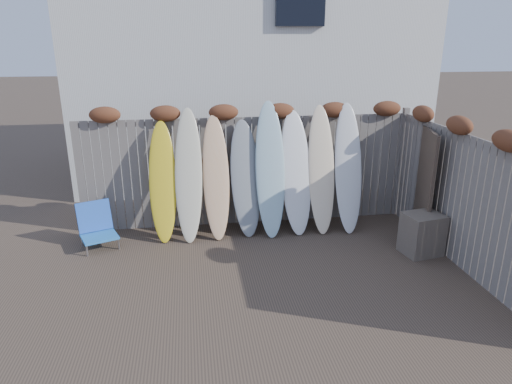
{
  "coord_description": "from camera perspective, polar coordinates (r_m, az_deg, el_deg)",
  "views": [
    {
      "loc": [
        -1.0,
        -5.6,
        3.32
      ],
      "look_at": [
        0.0,
        1.2,
        1.0
      ],
      "focal_mm": 32.0,
      "sensor_mm": 36.0,
      "label": 1
    }
  ],
  "objects": [
    {
      "name": "beach_chair",
      "position": [
        8.08,
        -19.27,
        -4.08
      ],
      "size": [
        0.73,
        0.75,
        0.74
      ],
      "color": "#297CD0",
      "rests_on": "ground"
    },
    {
      "name": "wooden_crate",
      "position": [
        7.83,
        20.04,
        -4.95
      ],
      "size": [
        0.66,
        0.58,
        0.67
      ],
      "primitive_type": "cube",
      "rotation": [
        0.0,
        0.0,
        0.18
      ],
      "color": "#4F423B",
      "rests_on": "ground"
    },
    {
      "name": "surfboard_5",
      "position": [
        8.09,
        5.01,
        2.42
      ],
      "size": [
        0.57,
        0.78,
        2.14
      ],
      "primitive_type": "ellipsoid",
      "rotation": [
        -0.31,
        0.0,
        0.05
      ],
      "color": "white",
      "rests_on": "ground"
    },
    {
      "name": "surfboard_6",
      "position": [
        8.19,
        8.17,
        2.79
      ],
      "size": [
        0.51,
        0.8,
        2.21
      ],
      "primitive_type": "ellipsoid",
      "rotation": [
        -0.31,
        0.0,
        -0.05
      ],
      "color": "beige",
      "rests_on": "ground"
    },
    {
      "name": "back_fence",
      "position": [
        8.34,
        -0.79,
        3.82
      ],
      "size": [
        6.05,
        0.28,
        2.24
      ],
      "color": "slate",
      "rests_on": "ground"
    },
    {
      "name": "surfboard_1",
      "position": [
        7.84,
        -8.43,
        2.06
      ],
      "size": [
        0.53,
        0.82,
        2.22
      ],
      "primitive_type": "ellipsoid",
      "rotation": [
        -0.31,
        0.0,
        -0.09
      ],
      "color": "beige",
      "rests_on": "ground"
    },
    {
      "name": "surfboard_7",
      "position": [
        8.3,
        11.45,
        2.94
      ],
      "size": [
        0.53,
        0.82,
        2.25
      ],
      "primitive_type": "ellipsoid",
      "rotation": [
        -0.31,
        0.0,
        -0.07
      ],
      "color": "silver",
      "rests_on": "ground"
    },
    {
      "name": "surfboard_3",
      "position": [
        7.99,
        -1.32,
        1.72
      ],
      "size": [
        0.57,
        0.74,
        1.99
      ],
      "primitive_type": "ellipsoid",
      "rotation": [
        -0.31,
        0.0,
        0.07
      ],
      "color": "gray",
      "rests_on": "ground"
    },
    {
      "name": "house",
      "position": [
        12.19,
        -1.38,
        18.1
      ],
      "size": [
        8.5,
        5.5,
        6.33
      ],
      "color": "silver",
      "rests_on": "ground"
    },
    {
      "name": "right_fence",
      "position": [
        7.41,
        24.73,
        -0.19
      ],
      "size": [
        0.28,
        4.4,
        2.24
      ],
      "color": "slate",
      "rests_on": "ground"
    },
    {
      "name": "surfboard_4",
      "position": [
        7.96,
        1.78,
        2.84
      ],
      "size": [
        0.55,
        0.83,
        2.3
      ],
      "primitive_type": "ellipsoid",
      "rotation": [
        -0.31,
        0.0,
        -0.05
      ],
      "color": "#A3C8D4",
      "rests_on": "ground"
    },
    {
      "name": "ground",
      "position": [
        6.59,
        1.56,
        -11.63
      ],
      "size": [
        80.0,
        80.0,
        0.0
      ],
      "primitive_type": "plane",
      "color": "#493A2D"
    },
    {
      "name": "lattice_panel",
      "position": [
        8.33,
        20.1,
        0.98
      ],
      "size": [
        0.39,
        1.24,
        1.9
      ],
      "primitive_type": "cube",
      "rotation": [
        0.0,
        0.0,
        -0.27
      ],
      "color": "#3C3124",
      "rests_on": "ground"
    },
    {
      "name": "surfboard_0",
      "position": [
        7.91,
        -11.58,
        1.25
      ],
      "size": [
        0.48,
        0.73,
        2.01
      ],
      "primitive_type": "ellipsoid",
      "rotation": [
        -0.31,
        0.0,
        -0.03
      ],
      "color": "yellow",
      "rests_on": "ground"
    },
    {
      "name": "surfboard_2",
      "position": [
        7.89,
        -5.03,
        1.8
      ],
      "size": [
        0.46,
        0.74,
        2.09
      ],
      "primitive_type": "ellipsoid",
      "rotation": [
        -0.31,
        0.0,
        0.01
      ],
      "color": "#FA9D76",
      "rests_on": "ground"
    }
  ]
}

